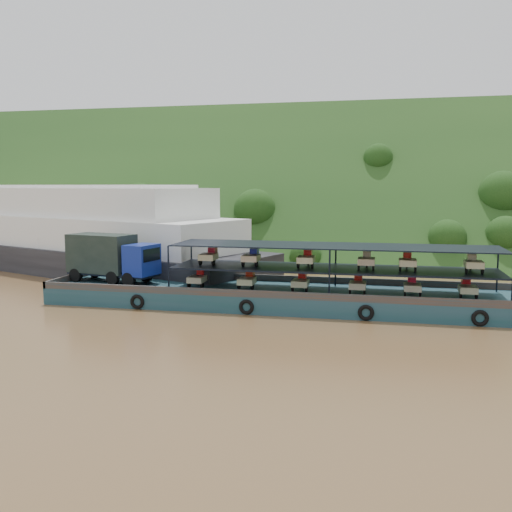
# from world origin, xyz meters

# --- Properties ---
(ground) EXTENTS (160.00, 160.00, 0.00)m
(ground) POSITION_xyz_m (0.00, 0.00, 0.00)
(ground) COLOR brown
(ground) RESTS_ON ground
(hillside) EXTENTS (140.00, 39.60, 39.60)m
(hillside) POSITION_xyz_m (0.00, 36.00, 0.00)
(hillside) COLOR #1A3B15
(hillside) RESTS_ON ground
(cargo_barge) EXTENTS (35.08, 7.18, 4.95)m
(cargo_barge) POSITION_xyz_m (-0.79, -0.28, 1.24)
(cargo_barge) COLOR #133D43
(cargo_barge) RESTS_ON ground
(passenger_ferry) EXTENTS (44.61, 26.17, 8.84)m
(passenger_ferry) POSITION_xyz_m (-23.25, 13.06, 3.83)
(passenger_ferry) COLOR black
(passenger_ferry) RESTS_ON ground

